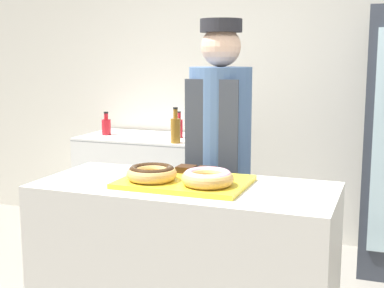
# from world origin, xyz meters

# --- Properties ---
(wall_back) EXTENTS (8.00, 0.06, 2.70)m
(wall_back) POSITION_xyz_m (0.00, 2.13, 1.35)
(wall_back) COLOR silver
(wall_back) RESTS_ON ground_plane
(display_counter) EXTENTS (1.43, 0.63, 0.94)m
(display_counter) POSITION_xyz_m (0.00, 0.00, 0.47)
(display_counter) COLOR beige
(display_counter) RESTS_ON ground_plane
(serving_tray) EXTENTS (0.60, 0.43, 0.02)m
(serving_tray) POSITION_xyz_m (0.00, 0.00, 0.96)
(serving_tray) COLOR yellow
(serving_tray) RESTS_ON display_counter
(donut_chocolate_glaze) EXTENTS (0.24, 0.24, 0.07)m
(donut_chocolate_glaze) POSITION_xyz_m (-0.14, -0.07, 1.01)
(donut_chocolate_glaze) COLOR tan
(donut_chocolate_glaze) RESTS_ON serving_tray
(donut_light_glaze) EXTENTS (0.24, 0.24, 0.07)m
(donut_light_glaze) POSITION_xyz_m (0.14, -0.07, 1.01)
(donut_light_glaze) COLOR tan
(donut_light_glaze) RESTS_ON serving_tray
(brownie_back_left) EXTENTS (0.09, 0.09, 0.03)m
(brownie_back_left) POSITION_xyz_m (-0.05, 0.16, 0.98)
(brownie_back_left) COLOR #382111
(brownie_back_left) RESTS_ON serving_tray
(brownie_back_right) EXTENTS (0.09, 0.09, 0.03)m
(brownie_back_right) POSITION_xyz_m (0.05, 0.16, 0.98)
(brownie_back_right) COLOR #382111
(brownie_back_right) RESTS_ON serving_tray
(baker_person) EXTENTS (0.36, 0.36, 1.76)m
(baker_person) POSITION_xyz_m (-0.03, 0.65, 0.94)
(baker_person) COLOR #4C4C51
(baker_person) RESTS_ON ground_plane
(chest_freezer) EXTENTS (1.03, 0.66, 0.88)m
(chest_freezer) POSITION_xyz_m (-1.06, 1.74, 0.44)
(chest_freezer) COLOR white
(chest_freezer) RESTS_ON ground_plane
(bottle_red) EXTENTS (0.08, 0.08, 0.20)m
(bottle_red) POSITION_xyz_m (-1.39, 1.69, 0.95)
(bottle_red) COLOR red
(bottle_red) RESTS_ON chest_freezer
(bottle_red_b) EXTENTS (0.06, 0.06, 0.22)m
(bottle_red_b) POSITION_xyz_m (-0.74, 1.76, 0.96)
(bottle_red_b) COLOR red
(bottle_red_b) RESTS_ON chest_freezer
(bottle_amber) EXTENTS (0.08, 0.08, 0.28)m
(bottle_amber) POSITION_xyz_m (-0.66, 1.49, 0.99)
(bottle_amber) COLOR #99661E
(bottle_amber) RESTS_ON chest_freezer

